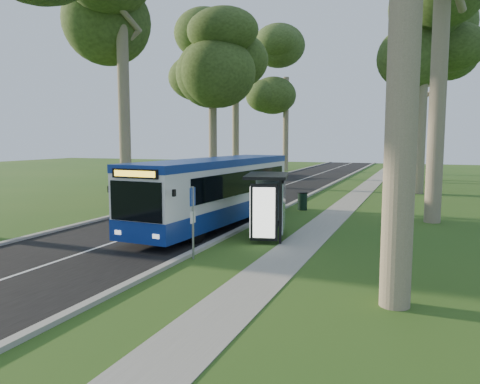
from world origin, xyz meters
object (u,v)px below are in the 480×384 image
(bus, at_px, (216,191))
(car_silver, at_px, (256,171))
(litter_bin, at_px, (302,201))
(car_white, at_px, (267,169))
(bus_stop_sign, at_px, (193,214))
(bus_shelter, at_px, (267,194))

(bus, bearing_deg, car_silver, 109.61)
(litter_bin, relative_size, car_white, 0.23)
(bus, distance_m, bus_stop_sign, 5.76)
(bus, xyz_separation_m, bus_stop_sign, (1.69, -5.50, -0.06))
(bus, distance_m, car_white, 28.85)
(bus, distance_m, car_silver, 25.24)
(bus_stop_sign, height_order, car_silver, bus_stop_sign)
(bus, xyz_separation_m, car_white, (-6.77, 28.03, -0.80))
(bus_stop_sign, relative_size, bus_shelter, 0.74)
(bus_shelter, distance_m, car_white, 31.41)
(bus_shelter, relative_size, car_white, 0.74)
(litter_bin, bearing_deg, bus, -112.50)
(bus_stop_sign, height_order, litter_bin, bus_stop_sign)
(car_white, bearing_deg, bus, -88.20)
(litter_bin, distance_m, car_silver, 20.57)
(bus, bearing_deg, bus_stop_sign, -68.73)
(car_white, bearing_deg, bus_shelter, -83.75)
(bus_stop_sign, bearing_deg, car_white, 103.24)
(car_white, bearing_deg, bus_stop_sign, -87.63)
(litter_bin, height_order, car_white, car_white)
(litter_bin, distance_m, car_white, 23.97)
(bus_stop_sign, bearing_deg, car_silver, 104.76)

